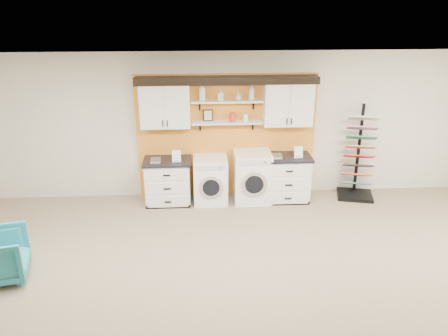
{
  "coord_description": "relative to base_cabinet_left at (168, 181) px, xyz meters",
  "views": [
    {
      "loc": [
        -0.53,
        -4.04,
        3.72
      ],
      "look_at": [
        -0.15,
        2.3,
        1.21
      ],
      "focal_mm": 35.0,
      "sensor_mm": 36.0,
      "label": 1
    }
  ],
  "objects": [
    {
      "name": "floor",
      "position": [
        1.13,
        -3.64,
        -0.43
      ],
      "size": [
        10.0,
        10.0,
        0.0
      ],
      "primitive_type": "plane",
      "color": "#8B755D",
      "rests_on": "ground"
    },
    {
      "name": "base_cabinet_right",
      "position": [
        2.26,
        -0.0,
        0.01
      ],
      "size": [
        0.92,
        0.66,
        0.9
      ],
      "color": "white",
      "rests_on": "floor"
    },
    {
      "name": "shelf_upper",
      "position": [
        1.13,
        0.16,
        1.5
      ],
      "size": [
        1.32,
        0.28,
        0.03
      ],
      "primitive_type": "cube",
      "color": "white",
      "rests_on": "wall_back"
    },
    {
      "name": "soap_bottle_a",
      "position": [
        0.68,
        0.16,
        1.67
      ],
      "size": [
        0.16,
        0.16,
        0.33
      ],
      "primitive_type": "imported",
      "rotation": [
        0.0,
        0.0,
        -0.32
      ],
      "color": "silver",
      "rests_on": "shelf_upper"
    },
    {
      "name": "soap_bottle_d",
      "position": [
        1.58,
        0.16,
        1.65
      ],
      "size": [
        0.15,
        0.15,
        0.28
      ],
      "primitive_type": "imported",
      "rotation": [
        0.0,
        0.0,
        0.45
      ],
      "color": "silver",
      "rests_on": "shelf_upper"
    },
    {
      "name": "upper_cabinet_left",
      "position": [
        -0.0,
        0.15,
        1.45
      ],
      "size": [
        0.9,
        0.35,
        0.84
      ],
      "color": "white",
      "rests_on": "wall_back"
    },
    {
      "name": "picture_frame",
      "position": [
        0.78,
        0.21,
        1.22
      ],
      "size": [
        0.18,
        0.02,
        0.22
      ],
      "color": "black",
      "rests_on": "shelf_lower"
    },
    {
      "name": "crown_molding",
      "position": [
        1.13,
        0.17,
        1.89
      ],
      "size": [
        3.3,
        0.41,
        0.13
      ],
      "color": "black",
      "rests_on": "wall_back"
    },
    {
      "name": "canister_cream",
      "position": [
        1.48,
        0.16,
        1.18
      ],
      "size": [
        0.1,
        0.1,
        0.14
      ],
      "primitive_type": "cylinder",
      "color": "silver",
      "rests_on": "shelf_lower"
    },
    {
      "name": "ceiling",
      "position": [
        1.13,
        -3.64,
        2.37
      ],
      "size": [
        10.0,
        10.0,
        0.0
      ],
      "primitive_type": "plane",
      "rotation": [
        3.14,
        0.0,
        0.0
      ],
      "color": "white",
      "rests_on": "wall_back"
    },
    {
      "name": "accent_panel",
      "position": [
        1.13,
        0.32,
        0.77
      ],
      "size": [
        3.4,
        0.07,
        2.4
      ],
      "primitive_type": "cube",
      "color": "orange",
      "rests_on": "wall_back"
    },
    {
      "name": "shelf_lower",
      "position": [
        1.13,
        0.16,
        1.1
      ],
      "size": [
        1.32,
        0.28,
        0.03
      ],
      "primitive_type": "cube",
      "color": "white",
      "rests_on": "wall_back"
    },
    {
      "name": "upper_cabinet_right",
      "position": [
        2.26,
        0.15,
        1.45
      ],
      "size": [
        0.9,
        0.35,
        0.84
      ],
      "color": "white",
      "rests_on": "wall_back"
    },
    {
      "name": "soap_bottle_c",
      "position": [
        1.34,
        0.16,
        1.58
      ],
      "size": [
        0.16,
        0.16,
        0.15
      ],
      "primitive_type": "imported",
      "rotation": [
        0.0,
        0.0,
        3.88
      ],
      "color": "silver",
      "rests_on": "shelf_upper"
    },
    {
      "name": "wall_back",
      "position": [
        1.13,
        0.36,
        0.97
      ],
      "size": [
        10.0,
        0.0,
        10.0
      ],
      "primitive_type": "plane",
      "rotation": [
        1.57,
        0.0,
        0.0
      ],
      "color": "beige",
      "rests_on": "floor"
    },
    {
      "name": "soap_bottle_b",
      "position": [
        1.02,
        0.16,
        1.62
      ],
      "size": [
        0.12,
        0.12,
        0.21
      ],
      "primitive_type": "imported",
      "rotation": [
        0.0,
        0.0,
        4.46
      ],
      "color": "silver",
      "rests_on": "shelf_upper"
    },
    {
      "name": "dryer",
      "position": [
        1.61,
        -0.0,
        0.05
      ],
      "size": [
        0.7,
        0.71,
        0.97
      ],
      "color": "white",
      "rests_on": "floor"
    },
    {
      "name": "base_cabinet_left",
      "position": [
        0.0,
        0.0,
        0.0
      ],
      "size": [
        0.88,
        0.66,
        0.87
      ],
      "color": "white",
      "rests_on": "floor"
    },
    {
      "name": "sample_rack",
      "position": [
        3.67,
        0.04,
        0.13
      ],
      "size": [
        0.78,
        0.7,
        1.83
      ],
      "rotation": [
        0.0,
        0.0,
        -0.24
      ],
      "color": "black",
      "rests_on": "floor"
    },
    {
      "name": "canister_red",
      "position": [
        1.23,
        0.16,
        1.19
      ],
      "size": [
        0.11,
        0.11,
        0.16
      ],
      "primitive_type": "cylinder",
      "color": "red",
      "rests_on": "shelf_lower"
    },
    {
      "name": "washer",
      "position": [
        0.81,
        -0.0,
        0.01
      ],
      "size": [
        0.63,
        0.71,
        0.89
      ],
      "color": "white",
      "rests_on": "floor"
    }
  ]
}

